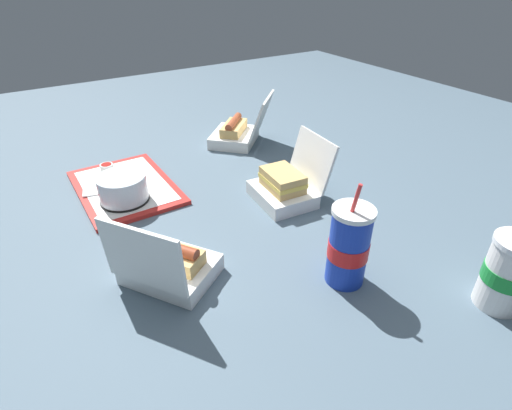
# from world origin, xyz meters

# --- Properties ---
(ground_plane) EXTENTS (3.20, 3.20, 0.00)m
(ground_plane) POSITION_xyz_m (0.00, 0.00, 0.00)
(ground_plane) COLOR #4C6070
(food_tray) EXTENTS (0.37, 0.26, 0.01)m
(food_tray) POSITION_xyz_m (-0.31, -0.19, 0.01)
(food_tray) COLOR red
(food_tray) RESTS_ON ground_plane
(cake_container) EXTENTS (0.13, 0.13, 0.07)m
(cake_container) POSITION_xyz_m (-0.22, -0.22, 0.05)
(cake_container) COLOR black
(cake_container) RESTS_ON food_tray
(ketchup_cup) EXTENTS (0.04, 0.04, 0.02)m
(ketchup_cup) POSITION_xyz_m (-0.43, -0.21, 0.03)
(ketchup_cup) COLOR white
(ketchup_cup) RESTS_ON food_tray
(napkin_stack) EXTENTS (0.12, 0.12, 0.00)m
(napkin_stack) POSITION_xyz_m (-0.34, -0.25, 0.02)
(napkin_stack) COLOR white
(napkin_stack) RESTS_ON food_tray
(plastic_fork) EXTENTS (0.10, 0.07, 0.00)m
(plastic_fork) POSITION_xyz_m (-0.33, -0.15, 0.02)
(plastic_fork) COLOR white
(plastic_fork) RESTS_ON food_tray
(clamshell_hotdog_corner) EXTENTS (0.24, 0.23, 0.18)m
(clamshell_hotdog_corner) POSITION_xyz_m (0.13, -0.22, 0.04)
(clamshell_hotdog_corner) COLOR white
(clamshell_hotdog_corner) RESTS_ON ground_plane
(clamshell_sandwich_center) EXTENTS (0.19, 0.20, 0.18)m
(clamshell_sandwich_center) POSITION_xyz_m (-0.01, 0.18, 0.04)
(clamshell_sandwich_center) COLOR white
(clamshell_sandwich_center) RESTS_ON ground_plane
(clamshell_hotdog_right) EXTENTS (0.27, 0.27, 0.18)m
(clamshell_hotdog_right) POSITION_xyz_m (-0.43, 0.26, 0.04)
(clamshell_hotdog_right) COLOR white
(clamshell_hotdog_right) RESTS_ON ground_plane
(soda_cup_back) EXTENTS (0.09, 0.09, 0.24)m
(soda_cup_back) POSITION_xyz_m (0.33, 0.09, 0.09)
(soda_cup_back) COLOR #1938B7
(soda_cup_back) RESTS_ON ground_plane
(soda_cup_center) EXTENTS (0.09, 0.09, 0.22)m
(soda_cup_center) POSITION_xyz_m (0.54, 0.30, 0.08)
(soda_cup_center) COLOR white
(soda_cup_center) RESTS_ON ground_plane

